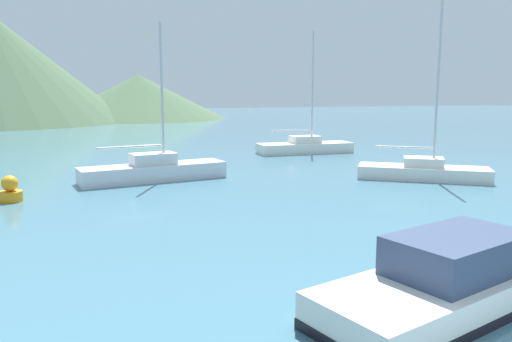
# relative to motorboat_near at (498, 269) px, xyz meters

# --- Properties ---
(motorboat_near) EXTENTS (9.20, 4.20, 2.10)m
(motorboat_near) POSITION_rel_motorboat_near_xyz_m (0.00, 0.00, 0.00)
(motorboat_near) COLOR white
(motorboat_near) RESTS_ON ground_plane
(sailboat_inner) EXTENTS (7.02, 2.62, 7.35)m
(sailboat_inner) POSITION_rel_motorboat_near_xyz_m (-4.80, 15.86, 0.08)
(sailboat_inner) COLOR silver
(sailboat_inner) RESTS_ON ground_plane
(sailboat_middle) EXTENTS (5.96, 5.09, 9.09)m
(sailboat_middle) POSITION_rel_motorboat_near_xyz_m (7.43, 11.63, 0.03)
(sailboat_middle) COLOR white
(sailboat_middle) RESTS_ON ground_plane
(sailboat_outer) EXTENTS (6.64, 2.23, 8.16)m
(sailboat_outer) POSITION_rel_motorboat_near_xyz_m (6.69, 23.03, 0.05)
(sailboat_outer) COLOR white
(sailboat_outer) RESTS_ON ground_plane
(buoy_marker) EXTENTS (0.88, 0.88, 1.01)m
(buoy_marker) POSITION_rel_motorboat_near_xyz_m (-10.72, 13.21, -0.01)
(buoy_marker) COLOR orange
(buoy_marker) RESTS_ON ground_plane
(hill_central) EXTENTS (26.74, 26.74, 6.78)m
(hill_central) POSITION_rel_motorboat_near_xyz_m (1.93, 71.90, 2.97)
(hill_central) COLOR #4C6647
(hill_central) RESTS_ON ground_plane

